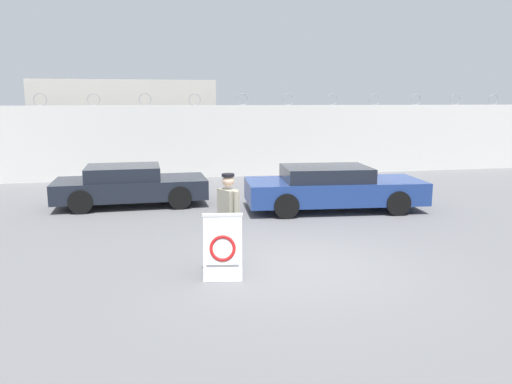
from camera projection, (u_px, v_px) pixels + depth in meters
ground_plane at (302, 267)px, 9.08m from camera, size 90.00×90.00×0.00m
perimeter_wall at (219, 141)px, 19.56m from camera, size 36.00×0.30×3.25m
building_block at (128, 123)px, 23.34m from camera, size 7.59×5.62×3.83m
barricade_sign at (223, 246)px, 8.49m from camera, size 0.75×0.77×1.10m
security_guard at (229, 215)px, 9.02m from camera, size 0.37×0.67×1.70m
parked_car_front_coupe at (130, 185)px, 14.30m from camera, size 4.27×1.96×1.15m
parked_car_rear_sedan at (332, 188)px, 13.70m from camera, size 4.94×2.27×1.21m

